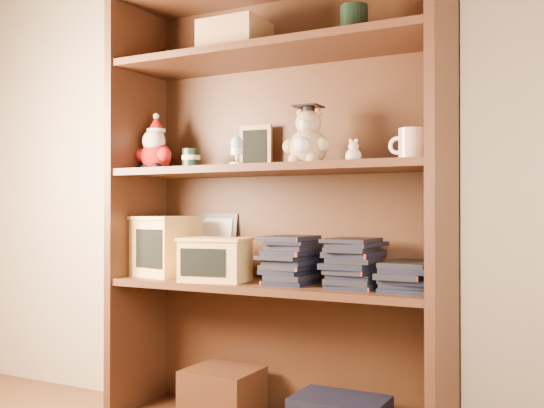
{
  "coord_description": "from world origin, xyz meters",
  "views": [
    {
      "loc": [
        1.23,
        -0.63,
        0.8
      ],
      "look_at": [
        0.21,
        1.3,
        0.82
      ],
      "focal_mm": 42.0,
      "sensor_mm": 36.0,
      "label": 1
    }
  ],
  "objects_px": {
    "grad_teddy_bear": "(308,142)",
    "teacher_mug": "(411,145)",
    "bookcase": "(278,216)",
    "treats_box": "(166,246)"
  },
  "relations": [
    {
      "from": "grad_teddy_bear",
      "to": "teacher_mug",
      "type": "bearing_deg",
      "value": 1.02
    },
    {
      "from": "grad_teddy_bear",
      "to": "treats_box",
      "type": "bearing_deg",
      "value": 179.49
    },
    {
      "from": "bookcase",
      "to": "treats_box",
      "type": "xyz_separation_m",
      "value": [
        -0.45,
        -0.05,
        -0.11
      ]
    },
    {
      "from": "grad_teddy_bear",
      "to": "teacher_mug",
      "type": "xyz_separation_m",
      "value": [
        0.35,
        0.01,
        -0.03
      ]
    },
    {
      "from": "teacher_mug",
      "to": "grad_teddy_bear",
      "type": "bearing_deg",
      "value": -178.98
    },
    {
      "from": "treats_box",
      "to": "teacher_mug",
      "type": "bearing_deg",
      "value": 0.06
    },
    {
      "from": "teacher_mug",
      "to": "treats_box",
      "type": "xyz_separation_m",
      "value": [
        -0.94,
        -0.0,
        -0.34
      ]
    },
    {
      "from": "grad_teddy_bear",
      "to": "teacher_mug",
      "type": "distance_m",
      "value": 0.35
    },
    {
      "from": "bookcase",
      "to": "grad_teddy_bear",
      "type": "height_order",
      "value": "bookcase"
    },
    {
      "from": "bookcase",
      "to": "grad_teddy_bear",
      "type": "xyz_separation_m",
      "value": [
        0.14,
        -0.06,
        0.25
      ]
    }
  ]
}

